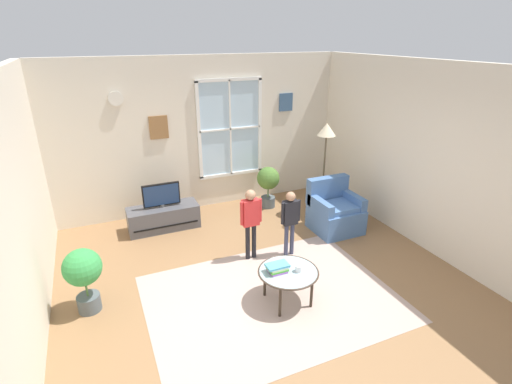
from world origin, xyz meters
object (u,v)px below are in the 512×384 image
coffee_table (288,273)px  person_black_shirt (290,216)px  remote_near_books (285,266)px  potted_plant_corner (83,273)px  floor_lamp (326,139)px  person_red_shirt (251,217)px  potted_plant_by_window (268,182)px  television (161,195)px  cup (298,269)px  tv_stand (164,218)px  armchair (334,212)px  book_stack (277,268)px

coffee_table → person_black_shirt: bearing=61.1°
remote_near_books → potted_plant_corner: 2.40m
floor_lamp → coffee_table: bearing=-131.2°
person_red_shirt → potted_plant_by_window: (1.03, 1.59, -0.18)m
television → cup: size_ratio=7.48×
potted_plant_by_window → potted_plant_corner: 3.79m
floor_lamp → potted_plant_corner: bearing=-163.1°
person_black_shirt → potted_plant_corner: person_black_shirt is taller
tv_stand → potted_plant_corner: 2.21m
tv_stand → cup: cup is taller
potted_plant_corner → armchair: bearing=8.6°
coffee_table → floor_lamp: size_ratio=0.44×
book_stack → floor_lamp: size_ratio=0.16×
person_black_shirt → potted_plant_by_window: bearing=75.1°
tv_stand → coffee_table: bearing=-68.3°
person_red_shirt → person_black_shirt: 0.59m
tv_stand → floor_lamp: size_ratio=0.70×
tv_stand → remote_near_books: size_ratio=8.48×
book_stack → armchair: bearing=37.6°
armchair → book_stack: 2.23m
armchair → coffee_table: (-1.64, -1.41, 0.09)m
remote_near_books → potted_plant_by_window: (1.00, 2.61, 0.05)m
television → floor_lamp: size_ratio=0.36×
coffee_table → cup: cup is taller
remote_near_books → potted_plant_by_window: bearing=69.1°
book_stack → cup: (0.24, -0.10, -0.01)m
potted_plant_corner → floor_lamp: (4.09, 1.24, 0.89)m
tv_stand → floor_lamp: (2.84, -0.54, 1.22)m
cup → television: bearing=113.3°
cup → potted_plant_by_window: potted_plant_by_window is taller
potted_plant_corner → remote_near_books: bearing=-17.3°
armchair → person_black_shirt: person_black_shirt is taller
floor_lamp → tv_stand: bearing=169.2°
book_stack → coffee_table: bearing=-21.4°
cup → floor_lamp: (1.69, 2.11, 0.94)m
coffee_table → person_red_shirt: 1.15m
tv_stand → person_red_shirt: bearing=-55.9°
tv_stand → book_stack: bearing=-70.5°
tv_stand → coffee_table: coffee_table is taller
tv_stand → armchair: (2.67, -1.20, 0.12)m
book_stack → person_black_shirt: (0.67, 0.93, 0.15)m
tv_stand → book_stack: (0.91, -2.55, 0.29)m
floor_lamp → book_stack: bearing=-133.9°
cup → potted_plant_by_window: size_ratio=0.10×
television → coffee_table: size_ratio=0.82×
coffee_table → book_stack: book_stack is taller
television → potted_plant_by_window: 2.04m
person_red_shirt → potted_plant_by_window: size_ratio=1.37×
remote_near_books → armchair: bearing=38.6°
armchair → potted_plant_corner: (-3.92, -0.59, 0.21)m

